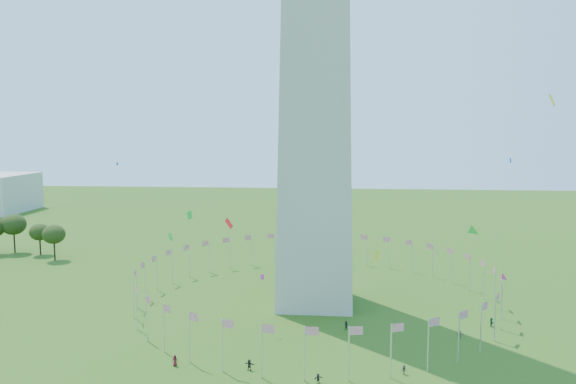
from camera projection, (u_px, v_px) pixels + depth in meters
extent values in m
cylinder|color=silver|center=(495.00, 289.00, 124.50)|extent=(0.24, 0.24, 9.00)
cylinder|color=silver|center=(484.00, 280.00, 131.43)|extent=(0.24, 0.24, 9.00)
cylinder|color=silver|center=(470.00, 273.00, 138.26)|extent=(0.24, 0.24, 9.00)
cylinder|color=silver|center=(452.00, 266.00, 144.77)|extent=(0.24, 0.24, 9.00)
cylinder|color=silver|center=(433.00, 261.00, 150.78)|extent=(0.24, 0.24, 9.00)
cylinder|color=silver|center=(412.00, 256.00, 156.09)|extent=(0.24, 0.24, 9.00)
cylinder|color=silver|center=(390.00, 253.00, 160.56)|extent=(0.24, 0.24, 9.00)
cylinder|color=silver|center=(367.00, 250.00, 164.03)|extent=(0.24, 0.24, 9.00)
cylinder|color=silver|center=(344.00, 248.00, 166.41)|extent=(0.24, 0.24, 9.00)
cylinder|color=silver|center=(321.00, 248.00, 167.63)|extent=(0.24, 0.24, 9.00)
cylinder|color=silver|center=(297.00, 248.00, 167.64)|extent=(0.24, 0.24, 9.00)
cylinder|color=silver|center=(274.00, 248.00, 166.45)|extent=(0.24, 0.24, 9.00)
cylinder|color=silver|center=(252.00, 250.00, 164.09)|extent=(0.24, 0.24, 9.00)
cylinder|color=silver|center=(230.00, 253.00, 160.64)|extent=(0.24, 0.24, 9.00)
cylinder|color=silver|center=(209.00, 256.00, 156.20)|extent=(0.24, 0.24, 9.00)
cylinder|color=silver|center=(190.00, 261.00, 150.90)|extent=(0.24, 0.24, 9.00)
cylinder|color=silver|center=(172.00, 266.00, 144.91)|extent=(0.24, 0.24, 9.00)
cylinder|color=silver|center=(157.00, 273.00, 138.40)|extent=(0.24, 0.24, 9.00)
cylinder|color=silver|center=(145.00, 280.00, 131.58)|extent=(0.24, 0.24, 9.00)
cylinder|color=silver|center=(137.00, 289.00, 124.65)|extent=(0.24, 0.24, 9.00)
cylinder|color=silver|center=(134.00, 298.00, 117.82)|extent=(0.24, 0.24, 9.00)
cylinder|color=silver|center=(137.00, 308.00, 111.31)|extent=(0.24, 0.24, 9.00)
cylinder|color=silver|center=(146.00, 318.00, 105.30)|extent=(0.24, 0.24, 9.00)
cylinder|color=silver|center=(164.00, 328.00, 99.99)|extent=(0.24, 0.24, 9.00)
cylinder|color=silver|center=(189.00, 337.00, 95.52)|extent=(0.24, 0.24, 9.00)
cylinder|color=silver|center=(222.00, 345.00, 92.05)|extent=(0.24, 0.24, 9.00)
cylinder|color=silver|center=(262.00, 351.00, 89.67)|extent=(0.24, 0.24, 9.00)
cylinder|color=silver|center=(305.00, 354.00, 88.45)|extent=(0.24, 0.24, 9.00)
cylinder|color=silver|center=(349.00, 354.00, 88.44)|extent=(0.24, 0.24, 9.00)
cylinder|color=silver|center=(391.00, 351.00, 89.63)|extent=(0.24, 0.24, 9.00)
cylinder|color=silver|center=(428.00, 345.00, 91.99)|extent=(0.24, 0.24, 9.00)
cylinder|color=silver|center=(459.00, 338.00, 95.44)|extent=(0.24, 0.24, 9.00)
cylinder|color=silver|center=(481.00, 328.00, 99.88)|extent=(0.24, 0.24, 9.00)
cylinder|color=silver|center=(495.00, 318.00, 105.18)|extent=(0.24, 0.24, 9.00)
cylinder|color=silver|center=(502.00, 308.00, 111.18)|extent=(0.24, 0.24, 9.00)
cylinder|color=silver|center=(501.00, 298.00, 117.68)|extent=(0.24, 0.24, 9.00)
imported|color=#252525|center=(249.00, 365.00, 92.94)|extent=(1.88, 1.16, 1.89)
imported|color=black|center=(346.00, 326.00, 111.59)|extent=(1.08, 1.09, 1.77)
imported|color=#292929|center=(404.00, 370.00, 91.40)|extent=(1.11, 0.79, 1.55)
imported|color=maroon|center=(175.00, 360.00, 94.59)|extent=(0.97, 0.68, 1.93)
imported|color=black|center=(318.00, 378.00, 88.25)|extent=(1.57, 1.17, 1.55)
imported|color=slate|center=(460.00, 334.00, 107.27)|extent=(1.42, 0.65, 1.50)
imported|color=#1A432C|center=(491.00, 322.00, 113.36)|extent=(0.93, 1.81, 1.87)
plane|color=green|center=(473.00, 231.00, 103.88)|extent=(1.57, 2.33, 2.45)
plane|color=yellow|center=(552.00, 100.00, 71.41)|extent=(1.70, 1.11, 1.82)
plane|color=green|center=(190.00, 215.00, 90.15)|extent=(0.78, 1.41, 1.61)
plane|color=blue|center=(117.00, 164.00, 146.37)|extent=(0.19, 1.41, 1.42)
plane|color=#CC2699|center=(262.00, 277.00, 109.92)|extent=(1.22, 0.25, 1.19)
plane|color=red|center=(229.00, 223.00, 94.61)|extent=(1.81, 1.38, 1.92)
plane|color=blue|center=(510.00, 160.00, 120.69)|extent=(0.34, 1.14, 1.19)
plane|color=#CC2699|center=(504.00, 277.00, 92.69)|extent=(1.06, 1.38, 1.35)
plane|color=yellow|center=(377.00, 256.00, 101.93)|extent=(1.83, 0.65, 1.93)
plane|color=green|center=(171.00, 237.00, 136.16)|extent=(0.92, 1.84, 1.82)
ellipsoid|color=#2F4316|center=(14.00, 234.00, 180.55)|extent=(7.89, 7.89, 12.33)
ellipsoid|color=#2F4316|center=(40.00, 240.00, 177.65)|extent=(6.26, 6.26, 9.78)
ellipsoid|color=#2F4316|center=(54.00, 243.00, 170.35)|extent=(6.82, 6.82, 10.65)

